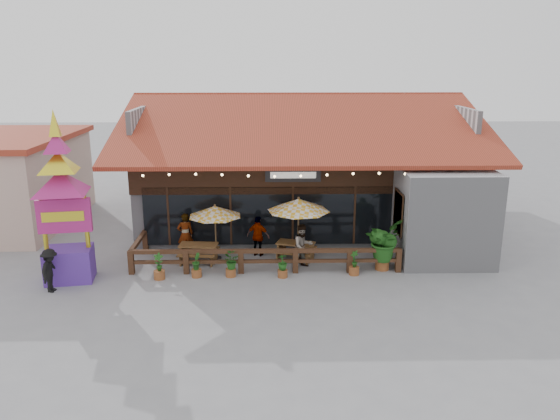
{
  "coord_description": "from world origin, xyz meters",
  "views": [
    {
      "loc": [
        -1.48,
        -19.26,
        7.58
      ],
      "look_at": [
        -1.02,
        1.5,
        1.85
      ],
      "focal_mm": 35.0,
      "sensor_mm": 36.0,
      "label": 1
    }
  ],
  "objects_px": {
    "picnic_table_left": "(199,250)",
    "umbrella_left": "(215,211)",
    "pedestrian": "(50,270)",
    "tropical_plant": "(383,242)",
    "umbrella_right": "(299,205)",
    "thai_sign_tower": "(61,186)",
    "picnic_table_right": "(296,248)"
  },
  "relations": [
    {
      "from": "umbrella_left",
      "to": "pedestrian",
      "type": "relative_size",
      "value": 1.74
    },
    {
      "from": "umbrella_left",
      "to": "tropical_plant",
      "type": "bearing_deg",
      "value": -11.4
    },
    {
      "from": "thai_sign_tower",
      "to": "tropical_plant",
      "type": "height_order",
      "value": "thai_sign_tower"
    },
    {
      "from": "umbrella_left",
      "to": "tropical_plant",
      "type": "height_order",
      "value": "umbrella_left"
    },
    {
      "from": "umbrella_right",
      "to": "picnic_table_left",
      "type": "xyz_separation_m",
      "value": [
        -3.86,
        -0.02,
        -1.76
      ]
    },
    {
      "from": "tropical_plant",
      "to": "picnic_table_left",
      "type": "bearing_deg",
      "value": 171.96
    },
    {
      "from": "picnic_table_left",
      "to": "thai_sign_tower",
      "type": "distance_m",
      "value": 5.53
    },
    {
      "from": "picnic_table_left",
      "to": "umbrella_left",
      "type": "bearing_deg",
      "value": 24.05
    },
    {
      "from": "picnic_table_left",
      "to": "tropical_plant",
      "type": "relative_size",
      "value": 0.82
    },
    {
      "from": "umbrella_right",
      "to": "picnic_table_right",
      "type": "xyz_separation_m",
      "value": [
        -0.09,
        0.13,
        -1.77
      ]
    },
    {
      "from": "umbrella_left",
      "to": "picnic_table_left",
      "type": "bearing_deg",
      "value": -155.95
    },
    {
      "from": "tropical_plant",
      "to": "pedestrian",
      "type": "bearing_deg",
      "value": -171.35
    },
    {
      "from": "umbrella_left",
      "to": "umbrella_right",
      "type": "distance_m",
      "value": 3.24
    },
    {
      "from": "umbrella_right",
      "to": "tropical_plant",
      "type": "height_order",
      "value": "umbrella_right"
    },
    {
      "from": "picnic_table_right",
      "to": "pedestrian",
      "type": "height_order",
      "value": "pedestrian"
    },
    {
      "from": "picnic_table_left",
      "to": "thai_sign_tower",
      "type": "relative_size",
      "value": 0.24
    },
    {
      "from": "umbrella_left",
      "to": "picnic_table_right",
      "type": "distance_m",
      "value": 3.45
    },
    {
      "from": "umbrella_left",
      "to": "pedestrian",
      "type": "distance_m",
      "value": 6.19
    },
    {
      "from": "picnic_table_left",
      "to": "picnic_table_right",
      "type": "distance_m",
      "value": 3.77
    },
    {
      "from": "picnic_table_left",
      "to": "picnic_table_right",
      "type": "bearing_deg",
      "value": 2.36
    },
    {
      "from": "thai_sign_tower",
      "to": "tropical_plant",
      "type": "distance_m",
      "value": 11.56
    },
    {
      "from": "picnic_table_right",
      "to": "tropical_plant",
      "type": "xyz_separation_m",
      "value": [
        3.19,
        -1.14,
        0.63
      ]
    },
    {
      "from": "umbrella_right",
      "to": "pedestrian",
      "type": "bearing_deg",
      "value": -161.93
    },
    {
      "from": "picnic_table_left",
      "to": "umbrella_right",
      "type": "bearing_deg",
      "value": 0.33
    },
    {
      "from": "picnic_table_right",
      "to": "thai_sign_tower",
      "type": "height_order",
      "value": "thai_sign_tower"
    },
    {
      "from": "picnic_table_left",
      "to": "pedestrian",
      "type": "relative_size",
      "value": 1.04
    },
    {
      "from": "umbrella_left",
      "to": "thai_sign_tower",
      "type": "bearing_deg",
      "value": -157.63
    },
    {
      "from": "picnic_table_left",
      "to": "thai_sign_tower",
      "type": "height_order",
      "value": "thai_sign_tower"
    },
    {
      "from": "thai_sign_tower",
      "to": "tropical_plant",
      "type": "xyz_separation_m",
      "value": [
        11.3,
        0.78,
        -2.32
      ]
    },
    {
      "from": "umbrella_right",
      "to": "picnic_table_right",
      "type": "relative_size",
      "value": 1.6
    },
    {
      "from": "umbrella_right",
      "to": "pedestrian",
      "type": "distance_m",
      "value": 9.04
    },
    {
      "from": "umbrella_left",
      "to": "umbrella_right",
      "type": "xyz_separation_m",
      "value": [
        3.21,
        -0.27,
        0.3
      ]
    }
  ]
}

